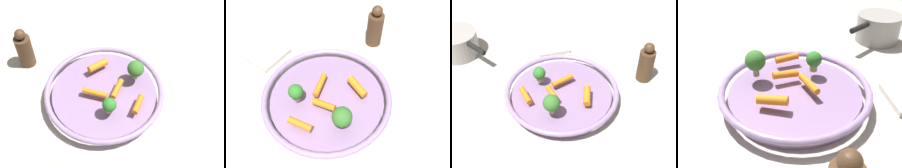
# 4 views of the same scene
# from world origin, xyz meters

# --- Properties ---
(ground_plane) EXTENTS (2.38, 2.38, 0.00)m
(ground_plane) POSITION_xyz_m (0.00, 0.00, 0.00)
(ground_plane) COLOR #B7B2A8
(serving_bowl) EXTENTS (0.33, 0.33, 0.04)m
(serving_bowl) POSITION_xyz_m (0.00, 0.00, 0.02)
(serving_bowl) COLOR #8E709E
(serving_bowl) RESTS_ON ground_plane
(baby_carrot_center) EXTENTS (0.04, 0.06, 0.02)m
(baby_carrot_center) POSITION_xyz_m (-0.08, 0.06, 0.05)
(baby_carrot_center) COLOR orange
(baby_carrot_center) RESTS_ON serving_bowl
(baby_carrot_right) EXTENTS (0.06, 0.05, 0.02)m
(baby_carrot_right) POSITION_xyz_m (0.01, -0.08, 0.05)
(baby_carrot_right) COLOR orange
(baby_carrot_right) RESTS_ON serving_bowl
(baby_carrot_back) EXTENTS (0.07, 0.04, 0.02)m
(baby_carrot_back) POSITION_xyz_m (0.03, 0.02, 0.05)
(baby_carrot_back) COLOR orange
(baby_carrot_back) RESTS_ON serving_bowl
(baby_carrot_near_rim) EXTENTS (0.04, 0.06, 0.02)m
(baby_carrot_near_rim) POSITION_xyz_m (-0.04, 0.01, 0.05)
(baby_carrot_near_rim) COLOR orange
(baby_carrot_near_rim) RESTS_ON serving_bowl
(broccoli_floret_small) EXTENTS (0.04, 0.04, 0.05)m
(broccoli_floret_small) POSITION_xyz_m (-0.01, 0.07, 0.07)
(broccoli_floret_small) COLOR #94AC66
(broccoli_floret_small) RESTS_ON serving_bowl
(broccoli_floret_mid) EXTENTS (0.05, 0.05, 0.06)m
(broccoli_floret_mid) POSITION_xyz_m (-0.09, -0.03, 0.08)
(broccoli_floret_mid) COLOR #99A766
(broccoli_floret_mid) RESTS_ON serving_bowl
(pepper_mill) EXTENTS (0.05, 0.05, 0.13)m
(pepper_mill) POSITION_xyz_m (0.22, -0.15, 0.06)
(pepper_mill) COLOR #4C331E
(pepper_mill) RESTS_ON ground_plane
(dish_towel) EXTENTS (0.16, 0.16, 0.01)m
(dish_towel) POSITION_xyz_m (0.19, 0.18, 0.01)
(dish_towel) COLOR silver
(dish_towel) RESTS_ON ground_plane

